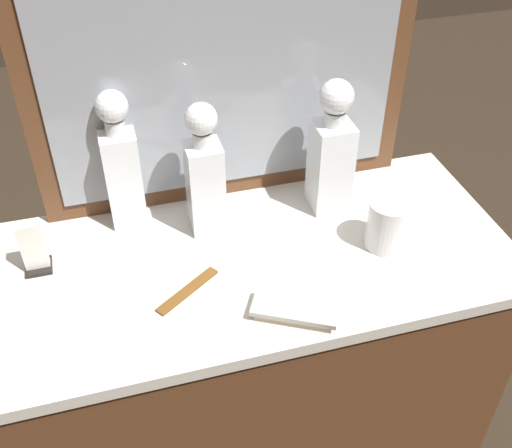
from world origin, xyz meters
TOP-DOWN VIEW (x-y plane):
  - dresser at (0.00, 0.00)m, footprint 1.03×0.49m
  - dresser_mirror at (0.00, 0.23)m, footprint 0.79×0.03m
  - crystal_decanter_far_right at (0.20, 0.12)m, footprint 0.08×0.08m
  - crystal_decanter_center at (-0.23, 0.19)m, footprint 0.07×0.07m
  - crystal_decanter_front at (-0.07, 0.12)m, footprint 0.07×0.07m
  - crystal_tumbler_center at (0.26, -0.04)m, footprint 0.08×0.08m
  - silver_brush_left at (0.02, -0.17)m, footprint 0.17×0.13m
  - tortoiseshell_comb at (-0.15, -0.06)m, footprint 0.13×0.10m
  - napkin_holder at (-0.42, 0.08)m, footprint 0.05×0.05m

SIDE VIEW (x-z plane):
  - dresser at x=0.00m, z-range 0.00..0.85m
  - tortoiseshell_comb at x=-0.15m, z-range 0.85..0.85m
  - silver_brush_left at x=0.02m, z-range 0.85..0.87m
  - napkin_holder at x=-0.42m, z-range 0.84..0.95m
  - crystal_tumbler_center at x=0.26m, z-range 0.84..0.95m
  - crystal_decanter_front at x=-0.07m, z-range 0.82..1.11m
  - crystal_decanter_far_right at x=0.20m, z-range 0.82..1.12m
  - crystal_decanter_center at x=-0.23m, z-range 0.82..1.12m
  - dresser_mirror at x=0.00m, z-range 0.85..1.43m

